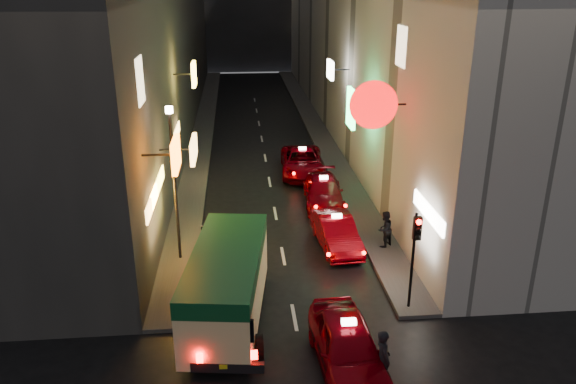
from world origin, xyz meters
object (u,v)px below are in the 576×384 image
object	(u,v)px
taxi_near	(348,343)
traffic_light	(416,242)
lamp_post	(174,174)
pedestrian_crossing	(383,355)
minibus	(227,278)

from	to	relation	value
taxi_near	traffic_light	bearing A→B (deg)	45.50
traffic_light	lamp_post	distance (m)	9.42
pedestrian_crossing	lamp_post	distance (m)	10.58
minibus	taxi_near	size ratio (longest dim) A/B	1.11
minibus	traffic_light	xyz separation A→B (m)	(6.21, 0.03, 1.01)
pedestrian_crossing	minibus	bearing A→B (deg)	41.13
pedestrian_crossing	traffic_light	world-z (taller)	traffic_light
taxi_near	traffic_light	world-z (taller)	traffic_light
traffic_light	lamp_post	size ratio (longest dim) A/B	0.56
minibus	pedestrian_crossing	bearing A→B (deg)	-38.86
lamp_post	traffic_light	bearing A→B (deg)	-28.91
taxi_near	lamp_post	bearing A→B (deg)	126.82
minibus	taxi_near	distance (m)	4.51
minibus	lamp_post	size ratio (longest dim) A/B	1.03
pedestrian_crossing	traffic_light	bearing A→B (deg)	-38.26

